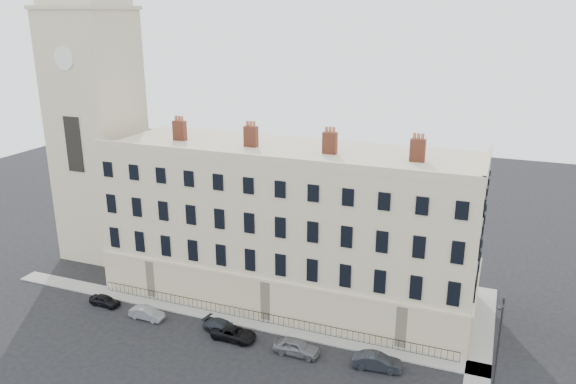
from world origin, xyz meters
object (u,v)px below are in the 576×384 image
at_px(car_e, 296,347).
at_px(streetlamp, 498,341).
at_px(car_a, 105,300).
at_px(car_b, 147,313).
at_px(car_c, 223,327).
at_px(car_d, 234,333).
at_px(car_f, 377,362).

relative_size(car_e, streetlamp, 0.51).
relative_size(car_a, car_e, 0.80).
xyz_separation_m(car_b, car_c, (7.83, 0.41, 0.01)).
height_order(car_c, car_d, car_c).
bearing_deg(car_c, car_f, -81.43).
bearing_deg(car_d, car_c, 67.38).
xyz_separation_m(car_e, streetlamp, (15.55, 0.84, 3.67)).
bearing_deg(car_e, car_f, -85.91).
bearing_deg(car_f, car_b, 83.43).
relative_size(car_b, car_f, 0.87).
bearing_deg(car_b, car_d, -90.44).
bearing_deg(car_f, car_c, 81.95).
bearing_deg(car_d, car_b, 89.58).
bearing_deg(car_a, car_f, -89.06).
height_order(car_c, car_e, car_e).
distance_m(car_e, car_f, 6.77).
bearing_deg(car_a, car_c, -88.95).
distance_m(car_a, streetlamp, 36.18).
distance_m(car_a, car_e, 20.45).
distance_m(car_c, car_f, 14.02).
bearing_deg(car_f, streetlamp, -94.14).
height_order(car_f, streetlamp, streetlamp).
bearing_deg(streetlamp, car_b, 168.45).
bearing_deg(streetlamp, car_d, 169.34).
bearing_deg(streetlamp, car_e, 170.52).
xyz_separation_m(car_a, car_b, (5.34, -0.63, 0.02)).
height_order(car_e, car_f, car_e).
distance_m(car_d, car_e, 5.91).
height_order(car_b, car_d, car_b).
distance_m(car_e, streetlamp, 16.00).
xyz_separation_m(car_b, car_d, (9.18, -0.18, -0.00)).
relative_size(car_d, car_e, 1.02).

